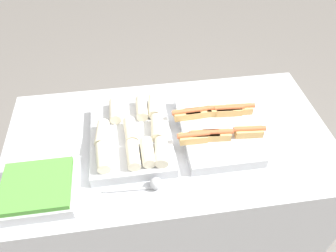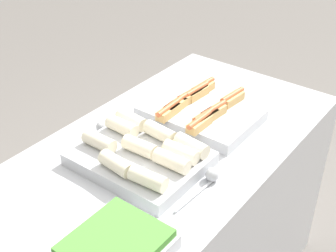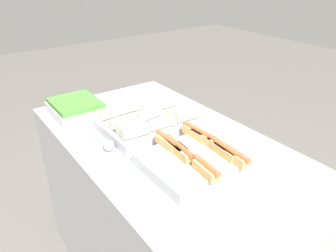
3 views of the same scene
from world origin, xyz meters
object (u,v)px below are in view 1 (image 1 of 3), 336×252
tray_wraps (132,137)px  tray_side_front (38,189)px  serving_spoon_far (139,101)px  serving_spoon_near (152,184)px  tray_hotdogs (216,127)px

tray_wraps → tray_side_front: bearing=-149.7°
tray_side_front → serving_spoon_far: bearing=48.2°
tray_side_front → tray_wraps: bearing=30.3°
tray_wraps → tray_side_front: tray_wraps is taller
tray_side_front → serving_spoon_near: bearing=-4.1°
serving_spoon_near → serving_spoon_far: same height
tray_hotdogs → tray_wraps: tray_wraps is taller
serving_spoon_far → tray_wraps: bearing=-101.3°
tray_side_front → serving_spoon_near: 0.44m
serving_spoon_near → tray_wraps: bearing=103.3°
tray_hotdogs → tray_side_front: (-0.76, -0.23, -0.00)m
tray_hotdogs → tray_wraps: 0.38m
tray_hotdogs → tray_side_front: tray_hotdogs is taller
tray_wraps → serving_spoon_far: 0.27m
tray_wraps → tray_side_front: (-0.38, -0.22, -0.01)m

